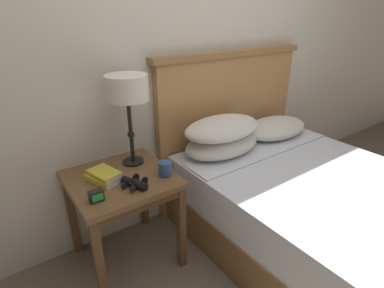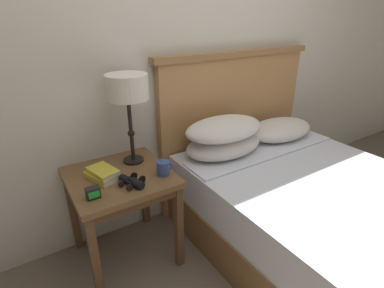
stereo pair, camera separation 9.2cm
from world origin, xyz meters
name	(u,v)px [view 1 (the left image)]	position (x,y,z in m)	size (l,w,h in m)	color
wall_back	(182,42)	(0.00, 1.09, 1.30)	(8.00, 0.06, 2.60)	beige
nightstand	(121,188)	(-0.65, 0.79, 0.53)	(0.58, 0.58, 0.62)	brown
bed	(310,204)	(0.41, 0.20, 0.32)	(1.42, 1.90, 1.23)	brown
table_lamp	(127,91)	(-0.51, 0.90, 1.08)	(0.25, 0.25, 0.55)	black
book_on_nightstand	(103,178)	(-0.75, 0.79, 0.63)	(0.18, 0.22, 0.04)	silver
book_stacked_on_top	(104,174)	(-0.74, 0.79, 0.66)	(0.16, 0.21, 0.03)	silver
binoculars_pair	(135,183)	(-0.63, 0.63, 0.64)	(0.16, 0.16, 0.05)	black
coffee_mug	(165,169)	(-0.43, 0.65, 0.66)	(0.10, 0.08, 0.08)	#334C84
alarm_clock	(96,196)	(-0.84, 0.62, 0.65)	(0.07, 0.05, 0.06)	black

